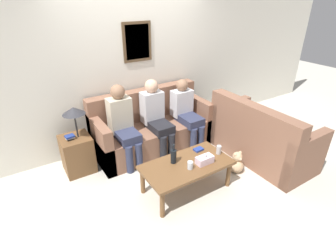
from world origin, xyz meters
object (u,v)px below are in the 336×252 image
at_px(person_middle, 156,115).
at_px(couch_side, 260,139).
at_px(wine_bottle, 174,156).
at_px(coffee_table, 187,167).
at_px(person_left, 123,123).
at_px(drinking_glass, 190,165).
at_px(couch_main, 152,129).
at_px(teddy_bear, 236,163).
at_px(person_right, 186,111).

bearing_deg(person_middle, couch_side, -40.16).
bearing_deg(wine_bottle, couch_side, -4.13).
relative_size(couch_side, coffee_table, 1.37).
xyz_separation_m(coffee_table, person_left, (-0.40, 1.07, 0.30)).
bearing_deg(person_middle, drinking_glass, -98.95).
height_order(couch_main, teddy_bear, couch_main).
distance_m(person_right, teddy_bear, 1.20).
bearing_deg(couch_side, coffee_table, 90.17).
bearing_deg(drinking_glass, teddy_bear, 1.41).
xyz_separation_m(coffee_table, wine_bottle, (-0.13, 0.12, 0.15)).
relative_size(wine_bottle, teddy_bear, 0.79).
bearing_deg(person_right, drinking_glass, -123.39).
bearing_deg(couch_main, wine_bottle, -104.42).
distance_m(couch_side, person_middle, 1.68).
height_order(couch_main, person_right, person_right).
bearing_deg(coffee_table, couch_side, 0.17).
xyz_separation_m(wine_bottle, drinking_glass, (0.11, -0.22, -0.05)).
bearing_deg(drinking_glass, person_middle, 81.05).
height_order(couch_main, couch_side, same).
relative_size(couch_side, drinking_glass, 15.87).
relative_size(couch_main, person_left, 1.59).
bearing_deg(couch_side, drinking_glass, 94.33).
relative_size(person_left, person_middle, 1.01).
bearing_deg(coffee_table, person_left, 110.66).
distance_m(person_middle, person_right, 0.56).
distance_m(coffee_table, wine_bottle, 0.23).
bearing_deg(drinking_glass, couch_main, 82.35).
relative_size(couch_main, coffee_table, 1.66).
distance_m(drinking_glass, teddy_bear, 0.93).
relative_size(couch_side, person_right, 1.43).
bearing_deg(wine_bottle, drinking_glass, -64.58).
bearing_deg(person_right, coffee_table, -125.03).
distance_m(person_left, person_right, 1.12).
height_order(person_left, person_middle, person_left).
distance_m(person_middle, teddy_bear, 1.43).
relative_size(couch_side, teddy_bear, 4.69).
relative_size(coffee_table, person_left, 0.96).
distance_m(couch_side, wine_bottle, 1.56).
relative_size(couch_main, person_right, 1.73).
bearing_deg(coffee_table, person_middle, 81.60).
bearing_deg(coffee_table, teddy_bear, -5.63).
xyz_separation_m(couch_main, drinking_glass, (-0.18, -1.32, 0.13)).
bearing_deg(person_right, person_left, 177.10).
xyz_separation_m(couch_main, person_left, (-0.55, -0.14, 0.33)).
relative_size(couch_main, wine_bottle, 7.24).
bearing_deg(couch_side, couch_main, 46.33).
bearing_deg(person_left, drinking_glass, -72.23).
distance_m(coffee_table, teddy_bear, 0.88).
xyz_separation_m(person_left, person_middle, (0.56, -0.00, -0.01)).
xyz_separation_m(person_middle, person_right, (0.55, -0.05, -0.04)).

